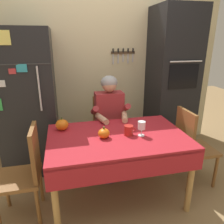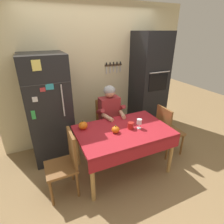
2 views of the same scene
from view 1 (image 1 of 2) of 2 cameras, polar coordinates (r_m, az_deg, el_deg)
ground_plane at (r=2.52m, az=1.93°, el=-22.59°), size 10.00×10.00×0.00m
back_wall_assembly at (r=3.24m, az=-3.25°, el=12.37°), size 3.70×0.13×2.60m
refrigerator at (r=2.92m, az=-21.44°, el=2.31°), size 0.68×0.71×1.80m
wall_oven at (r=3.28m, az=15.61°, el=7.36°), size 0.60×0.64×2.10m
dining_table at (r=2.21m, az=1.60°, el=-8.41°), size 1.40×0.90×0.74m
chair_behind_person at (r=2.98m, az=-1.26°, el=-3.94°), size 0.40×0.40×0.93m
seated_person at (r=2.72m, az=-0.47°, el=-1.07°), size 0.47×0.55×1.25m
chair_right_side at (r=2.67m, az=20.42°, el=-8.02°), size 0.40×0.40×0.93m
chair_left_side at (r=2.21m, az=-22.04°, el=-14.23°), size 0.40×0.40×0.93m
coffee_mug at (r=2.17m, az=4.50°, el=-4.92°), size 0.12×0.09×0.10m
wine_glass at (r=2.15m, az=7.94°, el=-3.70°), size 0.08×0.08×0.15m
pumpkin_large at (r=2.11m, az=-2.18°, el=-5.74°), size 0.12×0.12×0.12m
pumpkin_medium at (r=2.35m, az=-13.23°, el=-3.32°), size 0.14×0.14×0.14m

